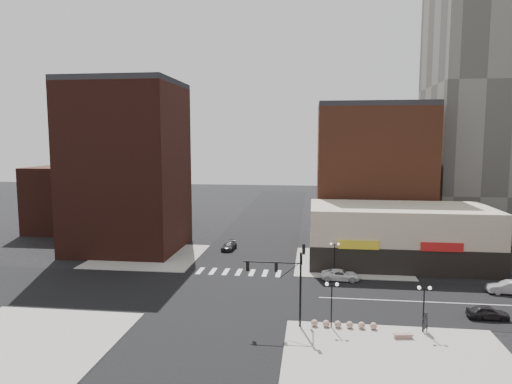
{
  "coord_description": "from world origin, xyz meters",
  "views": [
    {
      "loc": [
        9.11,
        -48.12,
        17.06
      ],
      "look_at": [
        2.71,
        3.5,
        11.0
      ],
      "focal_mm": 32.0,
      "sensor_mm": 36.0,
      "label": 1
    }
  ],
  "objects_px": {
    "stone_bench": "(403,336)",
    "dark_sedan_east": "(488,312)",
    "white_suv": "(341,275)",
    "street_lamp_se_a": "(332,293)",
    "silver_sedan": "(508,288)",
    "street_lamp_se_b": "(424,297)",
    "pedestrian": "(425,322)",
    "street_lamp_ne": "(335,251)",
    "traffic_signal": "(290,273)",
    "dark_sedan_north": "(229,246)"
  },
  "relations": [
    {
      "from": "street_lamp_se_a",
      "to": "silver_sedan",
      "type": "xyz_separation_m",
      "value": [
        19.82,
        11.78,
        -2.57
      ]
    },
    {
      "from": "traffic_signal",
      "to": "street_lamp_se_b",
      "type": "relative_size",
      "value": 1.87
    },
    {
      "from": "white_suv",
      "to": "street_lamp_se_a",
      "type": "bearing_deg",
      "value": 174.16
    },
    {
      "from": "white_suv",
      "to": "dark_sedan_east",
      "type": "xyz_separation_m",
      "value": [
        13.19,
        -10.47,
        -0.0
      ]
    },
    {
      "from": "white_suv",
      "to": "dark_sedan_east",
      "type": "height_order",
      "value": "white_suv"
    },
    {
      "from": "traffic_signal",
      "to": "stone_bench",
      "type": "distance_m",
      "value": 10.97
    },
    {
      "from": "dark_sedan_east",
      "to": "stone_bench",
      "type": "distance_m",
      "value": 10.49
    },
    {
      "from": "pedestrian",
      "to": "traffic_signal",
      "type": "bearing_deg",
      "value": -31.93
    },
    {
      "from": "silver_sedan",
      "to": "dark_sedan_north",
      "type": "xyz_separation_m",
      "value": [
        -34.33,
        16.08,
        -0.1
      ]
    },
    {
      "from": "street_lamp_se_a",
      "to": "pedestrian",
      "type": "height_order",
      "value": "street_lamp_se_a"
    },
    {
      "from": "street_lamp_ne",
      "to": "white_suv",
      "type": "xyz_separation_m",
      "value": [
        0.7,
        -1.5,
        -2.64
      ]
    },
    {
      "from": "silver_sedan",
      "to": "street_lamp_se_a",
      "type": "bearing_deg",
      "value": -55.93
    },
    {
      "from": "street_lamp_se_b",
      "to": "pedestrian",
      "type": "xyz_separation_m",
      "value": [
        0.17,
        -0.09,
        -2.23
      ]
    },
    {
      "from": "pedestrian",
      "to": "stone_bench",
      "type": "relative_size",
      "value": 1.12
    },
    {
      "from": "street_lamp_ne",
      "to": "stone_bench",
      "type": "bearing_deg",
      "value": -74.03
    },
    {
      "from": "white_suv",
      "to": "silver_sedan",
      "type": "distance_m",
      "value": 18.32
    },
    {
      "from": "street_lamp_se_b",
      "to": "pedestrian",
      "type": "bearing_deg",
      "value": -29.6
    },
    {
      "from": "street_lamp_se_b",
      "to": "pedestrian",
      "type": "distance_m",
      "value": 2.24
    },
    {
      "from": "street_lamp_se_a",
      "to": "white_suv",
      "type": "relative_size",
      "value": 0.89
    },
    {
      "from": "street_lamp_se_a",
      "to": "white_suv",
      "type": "bearing_deg",
      "value": 83.3
    },
    {
      "from": "street_lamp_se_b",
      "to": "silver_sedan",
      "type": "bearing_deg",
      "value": 44.91
    },
    {
      "from": "street_lamp_se_b",
      "to": "stone_bench",
      "type": "height_order",
      "value": "street_lamp_se_b"
    },
    {
      "from": "silver_sedan",
      "to": "stone_bench",
      "type": "height_order",
      "value": "silver_sedan"
    },
    {
      "from": "street_lamp_ne",
      "to": "dark_sedan_north",
      "type": "distance_m",
      "value": 19.71
    },
    {
      "from": "traffic_signal",
      "to": "dark_sedan_north",
      "type": "height_order",
      "value": "traffic_signal"
    },
    {
      "from": "silver_sedan",
      "to": "pedestrian",
      "type": "relative_size",
      "value": 2.33
    },
    {
      "from": "white_suv",
      "to": "dark_sedan_east",
      "type": "bearing_deg",
      "value": -127.56
    },
    {
      "from": "street_lamp_ne",
      "to": "white_suv",
      "type": "height_order",
      "value": "street_lamp_ne"
    },
    {
      "from": "dark_sedan_east",
      "to": "street_lamp_se_b",
      "type": "bearing_deg",
      "value": 121.09
    },
    {
      "from": "white_suv",
      "to": "silver_sedan",
      "type": "relative_size",
      "value": 1.06
    },
    {
      "from": "stone_bench",
      "to": "silver_sedan",
      "type": "bearing_deg",
      "value": 35.69
    },
    {
      "from": "dark_sedan_east",
      "to": "dark_sedan_north",
      "type": "relative_size",
      "value": 0.88
    },
    {
      "from": "street_lamp_se_b",
      "to": "dark_sedan_north",
      "type": "xyz_separation_m",
      "value": [
        -22.51,
        27.86,
        -2.67
      ]
    },
    {
      "from": "silver_sedan",
      "to": "dark_sedan_east",
      "type": "bearing_deg",
      "value": -29.08
    },
    {
      "from": "stone_bench",
      "to": "dark_sedan_east",
      "type": "bearing_deg",
      "value": 23.88
    },
    {
      "from": "traffic_signal",
      "to": "silver_sedan",
      "type": "relative_size",
      "value": 1.78
    },
    {
      "from": "street_lamp_ne",
      "to": "silver_sedan",
      "type": "xyz_separation_m",
      "value": [
        18.82,
        -4.22,
        -2.57
      ]
    },
    {
      "from": "white_suv",
      "to": "pedestrian",
      "type": "bearing_deg",
      "value": -155.25
    },
    {
      "from": "street_lamp_ne",
      "to": "pedestrian",
      "type": "xyz_separation_m",
      "value": [
        7.17,
        -16.09,
        -2.23
      ]
    },
    {
      "from": "street_lamp_ne",
      "to": "stone_bench",
      "type": "distance_m",
      "value": 18.5
    },
    {
      "from": "white_suv",
      "to": "pedestrian",
      "type": "height_order",
      "value": "pedestrian"
    },
    {
      "from": "street_lamp_ne",
      "to": "pedestrian",
      "type": "distance_m",
      "value": 17.76
    },
    {
      "from": "dark_sedan_north",
      "to": "street_lamp_se_b",
      "type": "bearing_deg",
      "value": -47.09
    },
    {
      "from": "street_lamp_se_b",
      "to": "dark_sedan_north",
      "type": "height_order",
      "value": "street_lamp_se_b"
    },
    {
      "from": "street_lamp_ne",
      "to": "stone_bench",
      "type": "relative_size",
      "value": 2.48
    },
    {
      "from": "street_lamp_se_b",
      "to": "white_suv",
      "type": "relative_size",
      "value": 0.89
    },
    {
      "from": "traffic_signal",
      "to": "stone_bench",
      "type": "bearing_deg",
      "value": -10.02
    },
    {
      "from": "traffic_signal",
      "to": "dark_sedan_north",
      "type": "xyz_separation_m",
      "value": [
        -10.75,
        27.69,
        -4.34
      ]
    },
    {
      "from": "street_lamp_se_b",
      "to": "white_suv",
      "type": "xyz_separation_m",
      "value": [
        -6.3,
        14.5,
        -2.64
      ]
    },
    {
      "from": "traffic_signal",
      "to": "stone_bench",
      "type": "height_order",
      "value": "traffic_signal"
    }
  ]
}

